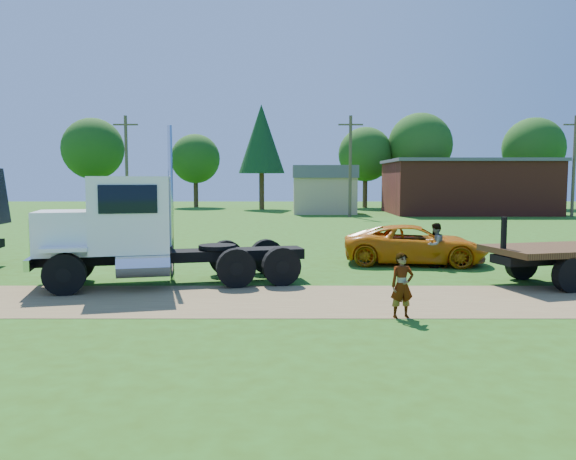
{
  "coord_description": "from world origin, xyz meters",
  "views": [
    {
      "loc": [
        0.45,
        -15.39,
        3.37
      ],
      "look_at": [
        0.44,
        4.11,
        1.6
      ],
      "focal_mm": 35.0,
      "sensor_mm": 36.0,
      "label": 1
    }
  ],
  "objects": [
    {
      "name": "tree_row",
      "position": [
        5.29,
        50.09,
        6.87
      ],
      "size": [
        57.52,
        10.61,
        11.65
      ],
      "color": "#372216",
      "rests_on": "ground"
    },
    {
      "name": "utility_poles",
      "position": [
        6.0,
        35.0,
        4.71
      ],
      "size": [
        42.2,
        0.28,
        9.0
      ],
      "color": "#473E28",
      "rests_on": "ground"
    },
    {
      "name": "brick_building",
      "position": [
        18.0,
        40.0,
        2.66
      ],
      "size": [
        15.4,
        10.4,
        5.3
      ],
      "color": "maroon",
      "rests_on": "ground"
    },
    {
      "name": "spectator_b",
      "position": [
        6.05,
        5.81,
        0.86
      ],
      "size": [
        1.05,
        1.04,
        1.71
      ],
      "primitive_type": "imported",
      "rotation": [
        0.0,
        0.0,
        3.86
      ],
      "color": "#999999",
      "rests_on": "ground"
    },
    {
      "name": "ground",
      "position": [
        0.0,
        0.0,
        0.0
      ],
      "size": [
        140.0,
        140.0,
        0.0
      ],
      "primitive_type": "plane",
      "color": "#2D5011",
      "rests_on": "ground"
    },
    {
      "name": "dirt_track",
      "position": [
        0.0,
        0.0,
        0.01
      ],
      "size": [
        120.0,
        4.2,
        0.01
      ],
      "primitive_type": "cube",
      "color": "brown",
      "rests_on": "ground"
    },
    {
      "name": "orange_pickup",
      "position": [
        5.5,
        6.79,
        0.77
      ],
      "size": [
        5.87,
        3.31,
        1.55
      ],
      "primitive_type": "imported",
      "rotation": [
        0.0,
        0.0,
        1.43
      ],
      "color": "#CB6909",
      "rests_on": "ground"
    },
    {
      "name": "spectator_a",
      "position": [
        3.21,
        -1.98,
        0.8
      ],
      "size": [
        0.65,
        0.49,
        1.6
      ],
      "primitive_type": "imported",
      "rotation": [
        0.0,
        0.0,
        0.2
      ],
      "color": "#999999",
      "rests_on": "ground"
    },
    {
      "name": "tan_shed",
      "position": [
        4.0,
        40.0,
        2.42
      ],
      "size": [
        6.2,
        5.4,
        4.7
      ],
      "color": "tan",
      "rests_on": "ground"
    },
    {
      "name": "white_semi_tractor",
      "position": [
        -4.45,
        2.29,
        1.75
      ],
      "size": [
        8.69,
        4.55,
        5.13
      ],
      "rotation": [
        0.0,
        0.0,
        0.23
      ],
      "color": "black",
      "rests_on": "ground"
    }
  ]
}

